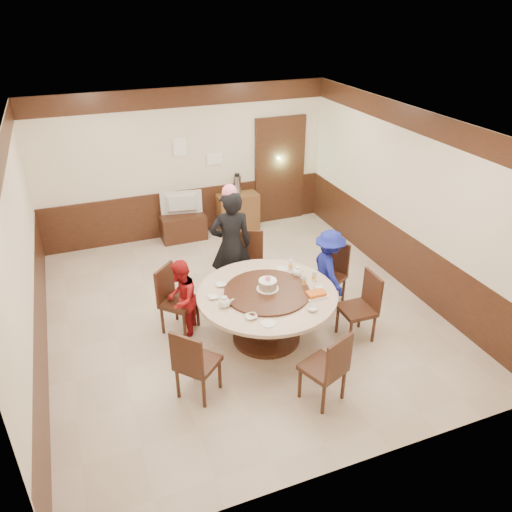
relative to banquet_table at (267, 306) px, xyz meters
name	(u,v)px	position (x,y,z in m)	size (l,w,h in m)	color
room	(240,247)	(-0.10, 0.76, 0.55)	(6.00, 6.04, 2.84)	#C6B19E
banquet_table	(267,306)	(0.00, 0.00, 0.00)	(1.87, 1.87, 0.78)	#371C11
chair_0	(328,285)	(1.23, 0.51, -0.23)	(0.60, 0.60, 0.97)	#371C11
chair_1	(250,274)	(0.23, 1.26, -0.23)	(0.57, 0.58, 0.97)	#371C11
chair_2	(178,311)	(-1.07, 0.65, -0.23)	(0.62, 0.62, 0.97)	#371C11
chair_3	(197,374)	(-1.17, -0.70, -0.23)	(0.62, 0.62, 0.97)	#371C11
chair_4	(324,378)	(0.18, -1.31, -0.23)	(0.57, 0.58, 0.97)	#371C11
chair_5	(357,318)	(1.18, -0.41, -0.23)	(0.45, 0.44, 0.97)	#371C11
person_standing	(231,246)	(-0.09, 1.21, 0.35)	(0.65, 0.42, 1.77)	black
person_red	(181,299)	(-1.04, 0.53, 0.04)	(0.55, 0.43, 1.14)	#AA161A
person_blue	(329,269)	(1.17, 0.44, 0.09)	(0.81, 0.46, 1.25)	#171F95
birthday_cake	(268,285)	(0.02, 0.04, 0.32)	(0.30, 0.30, 0.20)	white
teapot_left	(225,303)	(-0.62, -0.11, 0.28)	(0.17, 0.15, 0.13)	white
teapot_right	(297,272)	(0.56, 0.25, 0.28)	(0.17, 0.15, 0.13)	white
bowl_0	(221,285)	(-0.52, 0.38, 0.23)	(0.14, 0.14, 0.03)	white
bowl_1	(312,309)	(0.37, -0.59, 0.24)	(0.13, 0.13, 0.04)	white
bowl_2	(251,317)	(-0.40, -0.46, 0.23)	(0.15, 0.15, 0.04)	white
bowl_3	(318,287)	(0.68, -0.16, 0.24)	(0.13, 0.13, 0.04)	white
bowl_4	(214,297)	(-0.69, 0.13, 0.23)	(0.13, 0.13, 0.03)	white
saucer_near	(268,323)	(-0.25, -0.65, 0.22)	(0.18, 0.18, 0.01)	white
saucer_far	(283,269)	(0.45, 0.50, 0.22)	(0.18, 0.18, 0.01)	white
shrimp_platter	(316,294)	(0.56, -0.31, 0.24)	(0.30, 0.20, 0.06)	white
bottle_0	(304,281)	(0.53, -0.03, 0.30)	(0.06, 0.06, 0.16)	white
bottle_1	(314,276)	(0.71, 0.04, 0.30)	(0.06, 0.06, 0.16)	white
bottle_2	(290,265)	(0.54, 0.44, 0.30)	(0.06, 0.06, 0.16)	white
tv_stand	(183,227)	(-0.31, 3.49, -0.28)	(0.85, 0.45, 0.50)	#371C11
television	(182,204)	(-0.31, 3.49, 0.19)	(0.78, 0.10, 0.45)	gray
side_cabinet	(238,212)	(0.82, 3.52, -0.16)	(0.80, 0.40, 0.75)	brown
thermos	(237,185)	(0.82, 3.52, 0.41)	(0.15, 0.15, 0.38)	silver
notice_left	(180,147)	(-0.21, 3.70, 1.22)	(0.25, 0.00, 0.35)	white
notice_right	(215,159)	(0.44, 3.70, 0.92)	(0.30, 0.00, 0.22)	white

